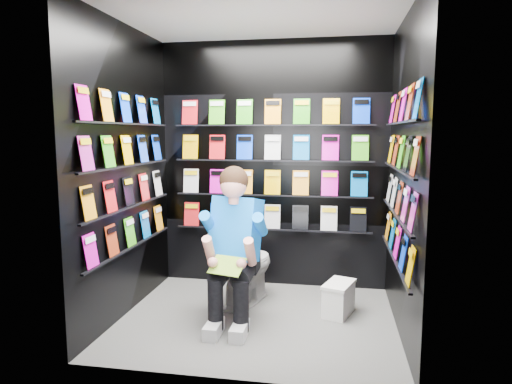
# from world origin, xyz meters

# --- Properties ---
(floor) EXTENTS (2.40, 2.40, 0.00)m
(floor) POSITION_xyz_m (0.00, 0.00, 0.00)
(floor) COLOR #5E5F5C
(floor) RESTS_ON ground
(ceiling) EXTENTS (2.40, 2.40, 0.00)m
(ceiling) POSITION_xyz_m (0.00, 0.00, 2.60)
(ceiling) COLOR white
(ceiling) RESTS_ON floor
(wall_back) EXTENTS (2.40, 0.04, 2.60)m
(wall_back) POSITION_xyz_m (0.00, 1.00, 1.30)
(wall_back) COLOR black
(wall_back) RESTS_ON floor
(wall_front) EXTENTS (2.40, 0.04, 2.60)m
(wall_front) POSITION_xyz_m (0.00, -1.00, 1.30)
(wall_front) COLOR black
(wall_front) RESTS_ON floor
(wall_left) EXTENTS (0.04, 2.00, 2.60)m
(wall_left) POSITION_xyz_m (-1.20, 0.00, 1.30)
(wall_left) COLOR black
(wall_left) RESTS_ON floor
(wall_right) EXTENTS (0.04, 2.00, 2.60)m
(wall_right) POSITION_xyz_m (1.20, 0.00, 1.30)
(wall_right) COLOR black
(wall_right) RESTS_ON floor
(comics_back) EXTENTS (2.10, 0.06, 1.37)m
(comics_back) POSITION_xyz_m (0.00, 0.97, 1.31)
(comics_back) COLOR red
(comics_back) RESTS_ON wall_back
(comics_left) EXTENTS (0.06, 1.70, 1.37)m
(comics_left) POSITION_xyz_m (-1.17, 0.00, 1.31)
(comics_left) COLOR red
(comics_left) RESTS_ON wall_left
(comics_right) EXTENTS (0.06, 1.70, 1.37)m
(comics_right) POSITION_xyz_m (1.17, 0.00, 1.31)
(comics_right) COLOR red
(comics_right) RESTS_ON wall_right
(toilet) EXTENTS (0.60, 0.83, 0.73)m
(toilet) POSITION_xyz_m (-0.19, 0.40, 0.37)
(toilet) COLOR white
(toilet) RESTS_ON floor
(longbox) EXTENTS (0.30, 0.41, 0.27)m
(longbox) POSITION_xyz_m (0.71, 0.25, 0.14)
(longbox) COLOR white
(longbox) RESTS_ON floor
(longbox_lid) EXTENTS (0.33, 0.43, 0.03)m
(longbox_lid) POSITION_xyz_m (0.71, 0.25, 0.28)
(longbox_lid) COLOR white
(longbox_lid) RESTS_ON longbox
(reader) EXTENTS (0.75, 0.93, 1.50)m
(reader) POSITION_xyz_m (-0.19, 0.02, 0.80)
(reader) COLOR blue
(reader) RESTS_ON toilet
(held_comic) EXTENTS (0.32, 0.23, 0.12)m
(held_comic) POSITION_xyz_m (-0.19, -0.33, 0.58)
(held_comic) COLOR green
(held_comic) RESTS_ON reader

